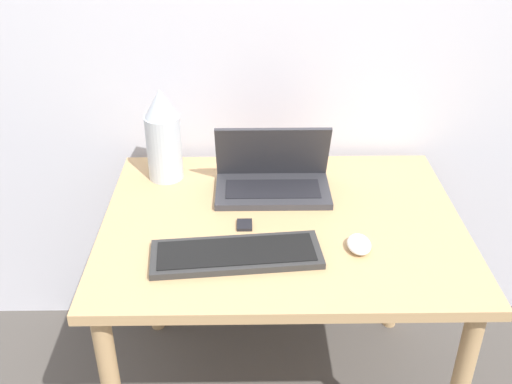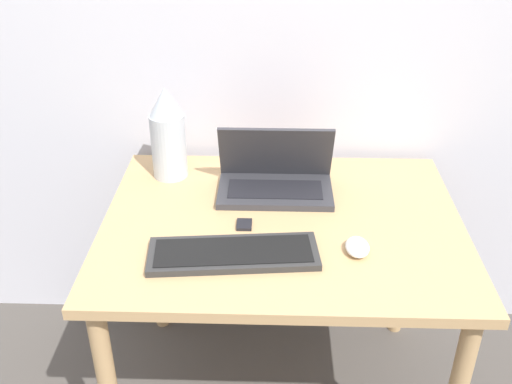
{
  "view_description": "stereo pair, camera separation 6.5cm",
  "coord_description": "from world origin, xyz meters",
  "px_view_note": "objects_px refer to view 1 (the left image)",
  "views": [
    {
      "loc": [
        -0.1,
        -1.03,
        1.64
      ],
      "look_at": [
        -0.08,
        0.38,
        0.81
      ],
      "focal_mm": 42.0,
      "sensor_mm": 36.0,
      "label": 1
    },
    {
      "loc": [
        -0.03,
        -1.03,
        1.64
      ],
      "look_at": [
        -0.08,
        0.38,
        0.81
      ],
      "focal_mm": 42.0,
      "sensor_mm": 36.0,
      "label": 2
    }
  ],
  "objects_px": {
    "mouse": "(359,244)",
    "vase": "(163,136)",
    "laptop": "(273,177)",
    "keyboard": "(236,254)",
    "mp3_player": "(245,225)"
  },
  "relations": [
    {
      "from": "laptop",
      "to": "vase",
      "type": "xyz_separation_m",
      "value": [
        -0.34,
        0.09,
        0.1
      ]
    },
    {
      "from": "mouse",
      "to": "vase",
      "type": "xyz_separation_m",
      "value": [
        -0.55,
        0.4,
        0.13
      ]
    },
    {
      "from": "laptop",
      "to": "mouse",
      "type": "bearing_deg",
      "value": -55.56
    },
    {
      "from": "mouse",
      "to": "vase",
      "type": "bearing_deg",
      "value": 143.85
    },
    {
      "from": "mouse",
      "to": "vase",
      "type": "relative_size",
      "value": 0.3
    },
    {
      "from": "laptop",
      "to": "mp3_player",
      "type": "bearing_deg",
      "value": -112.98
    },
    {
      "from": "laptop",
      "to": "mp3_player",
      "type": "xyz_separation_m",
      "value": [
        -0.09,
        -0.2,
        -0.04
      ]
    },
    {
      "from": "mouse",
      "to": "mp3_player",
      "type": "xyz_separation_m",
      "value": [
        -0.3,
        0.11,
        -0.01
      ]
    },
    {
      "from": "keyboard",
      "to": "vase",
      "type": "bearing_deg",
      "value": 117.89
    },
    {
      "from": "keyboard",
      "to": "mouse",
      "type": "distance_m",
      "value": 0.32
    },
    {
      "from": "keyboard",
      "to": "mouse",
      "type": "height_order",
      "value": "mouse"
    },
    {
      "from": "laptop",
      "to": "keyboard",
      "type": "height_order",
      "value": "laptop"
    },
    {
      "from": "mouse",
      "to": "vase",
      "type": "height_order",
      "value": "vase"
    },
    {
      "from": "laptop",
      "to": "vase",
      "type": "height_order",
      "value": "vase"
    },
    {
      "from": "vase",
      "to": "mouse",
      "type": "bearing_deg",
      "value": -36.15
    }
  ]
}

